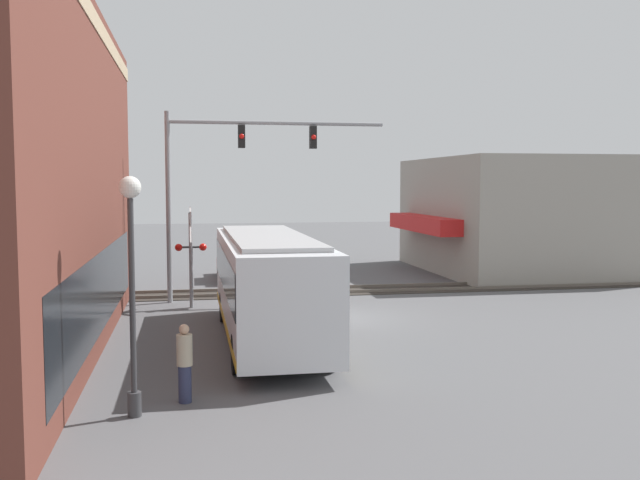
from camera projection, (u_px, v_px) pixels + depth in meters
ground_plane at (338, 318)px, 24.91m from camera, size 120.00×120.00×0.00m
shop_building at (521, 215)px, 38.09m from camera, size 12.04×11.05×6.01m
city_bus at (268, 282)px, 21.14m from camera, size 10.80×2.59×3.19m
traffic_signal_gantry at (230, 163)px, 28.12m from camera, size 0.42×8.71×7.49m
crossing_signal at (191, 247)px, 26.76m from camera, size 1.41×1.18×3.81m
streetlamp at (132, 274)px, 14.15m from camera, size 0.44×0.44×4.84m
rail_track_near at (309, 291)px, 30.79m from camera, size 2.60×60.00×0.15m
parked_car_red at (237, 265)px, 34.87m from camera, size 4.82×1.82×1.50m
pedestrian_near_bus at (325, 302)px, 22.78m from camera, size 0.34×0.34×1.75m
pedestrian_by_lamp at (185, 363)px, 15.23m from camera, size 0.34×0.34×1.70m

